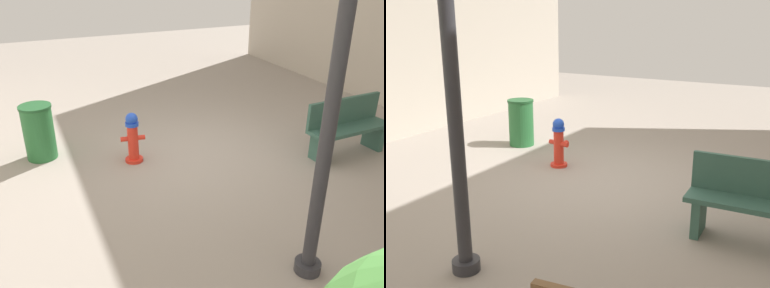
{
  "view_description": "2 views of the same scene",
  "coord_description": "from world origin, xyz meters",
  "views": [
    {
      "loc": [
        2.57,
        5.58,
        3.09
      ],
      "look_at": [
        0.49,
        0.95,
        0.71
      ],
      "focal_mm": 38.05,
      "sensor_mm": 36.0,
      "label": 1
    },
    {
      "loc": [
        -2.91,
        5.86,
        2.46
      ],
      "look_at": [
        0.22,
        0.45,
        0.68
      ],
      "focal_mm": 41.46,
      "sensor_mm": 36.0,
      "label": 2
    }
  ],
  "objects": [
    {
      "name": "bench_near",
      "position": [
        -2.35,
        0.93,
        0.49
      ],
      "size": [
        1.52,
        0.49,
        0.95
      ],
      "color": "#33594C",
      "rests_on": "ground_plane"
    },
    {
      "name": "trash_bin",
      "position": [
        2.36,
        -0.99,
        0.46
      ],
      "size": [
        0.51,
        0.51,
        0.92
      ],
      "color": "#266633",
      "rests_on": "ground_plane"
    },
    {
      "name": "ground_plane",
      "position": [
        0.0,
        0.0,
        0.0
      ],
      "size": [
        23.4,
        23.4,
        0.0
      ],
      "primitive_type": "plane",
      "color": "gray"
    },
    {
      "name": "street_lamp",
      "position": [
        0.05,
        3.0,
        2.66
      ],
      "size": [
        0.36,
        0.36,
        4.34
      ],
      "color": "#2D2D33",
      "rests_on": "ground_plane"
    },
    {
      "name": "fire_hydrant",
      "position": [
        1.0,
        -0.25,
        0.42
      ],
      "size": [
        0.4,
        0.37,
        0.84
      ],
      "color": "red",
      "rests_on": "ground_plane"
    }
  ]
}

